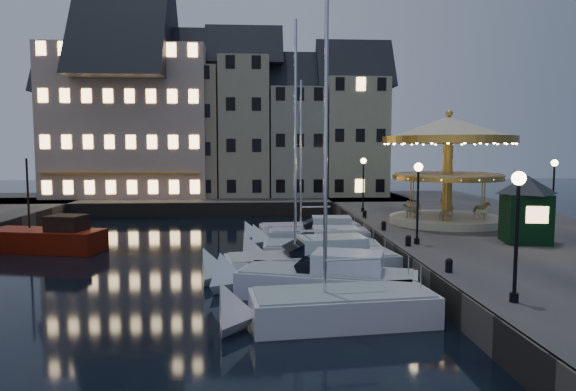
{
  "coord_description": "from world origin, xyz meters",
  "views": [
    {
      "loc": [
        -0.94,
        -24.5,
        6.16
      ],
      "look_at": [
        1.0,
        8.0,
        3.2
      ],
      "focal_mm": 32.0,
      "sensor_mm": 36.0,
      "label": 1
    }
  ],
  "objects": [
    {
      "name": "ground",
      "position": [
        0.0,
        0.0,
        0.0
      ],
      "size": [
        160.0,
        160.0,
        0.0
      ],
      "primitive_type": "plane",
      "color": "black",
      "rests_on": "ground"
    },
    {
      "name": "streetlamp_b",
      "position": [
        7.2,
        1.0,
        4.02
      ],
      "size": [
        0.44,
        0.44,
        4.17
      ],
      "color": "black",
      "rests_on": "quay_east"
    },
    {
      "name": "motorboat_e",
      "position": [
        2.5,
        7.1,
        0.64
      ],
      "size": [
        7.34,
        2.47,
        2.15
      ],
      "color": "silver",
      "rests_on": "ground"
    },
    {
      "name": "townhouse_nd",
      "position": [
        -2.25,
        30.0,
        9.28
      ],
      "size": [
        5.5,
        8.0,
        15.8
      ],
      "color": "tan",
      "rests_on": "quay_north"
    },
    {
      "name": "carousel",
      "position": [
        11.43,
        8.16,
        6.15
      ],
      "size": [
        8.42,
        8.42,
        7.37
      ],
      "color": "beige",
      "rests_on": "quay_east"
    },
    {
      "name": "bollard_b",
      "position": [
        6.6,
        0.5,
        1.6
      ],
      "size": [
        0.3,
        0.3,
        0.57
      ],
      "color": "black",
      "rests_on": "quay_east"
    },
    {
      "name": "quaywall_e",
      "position": [
        6.0,
        6.0,
        0.65
      ],
      "size": [
        0.15,
        44.0,
        1.3
      ],
      "primitive_type": "cube",
      "color": "#47423A",
      "rests_on": "ground"
    },
    {
      "name": "ticket_kiosk",
      "position": [
        12.95,
        1.11,
        3.67
      ],
      "size": [
        3.4,
        3.4,
        3.99
      ],
      "color": "black",
      "rests_on": "quay_east"
    },
    {
      "name": "streetlamp_a",
      "position": [
        7.2,
        -9.0,
        4.02
      ],
      "size": [
        0.44,
        0.44,
        4.17
      ],
      "color": "black",
      "rests_on": "quay_east"
    },
    {
      "name": "townhouse_na",
      "position": [
        -19.5,
        30.0,
        7.78
      ],
      "size": [
        5.5,
        8.0,
        12.8
      ],
      "color": "gray",
      "rests_on": "quay_north"
    },
    {
      "name": "bollard_c",
      "position": [
        6.6,
        5.5,
        1.6
      ],
      "size": [
        0.3,
        0.3,
        0.57
      ],
      "color": "black",
      "rests_on": "quay_east"
    },
    {
      "name": "red_fishing_boat",
      "position": [
        -13.64,
        6.9,
        0.69
      ],
      "size": [
        7.37,
        3.96,
        5.8
      ],
      "color": "maroon",
      "rests_on": "ground"
    },
    {
      "name": "motorboat_b",
      "position": [
        1.51,
        -3.66,
        0.64
      ],
      "size": [
        8.38,
        4.75,
        2.15
      ],
      "color": "silver",
      "rests_on": "ground"
    },
    {
      "name": "motorboat_d",
      "position": [
        2.06,
        2.67,
        0.64
      ],
      "size": [
        7.33,
        2.71,
        2.15
      ],
      "color": "silver",
      "rests_on": "ground"
    },
    {
      "name": "streetlamp_c",
      "position": [
        7.2,
        14.5,
        4.02
      ],
      "size": [
        0.44,
        0.44,
        4.17
      ],
      "color": "black",
      "rests_on": "quay_east"
    },
    {
      "name": "townhouse_ne",
      "position": [
        3.2,
        30.0,
        7.78
      ],
      "size": [
        6.16,
        8.0,
        12.8
      ],
      "color": "gray",
      "rests_on": "quay_north"
    },
    {
      "name": "townhouse_nf",
      "position": [
        9.25,
        30.0,
        8.28
      ],
      "size": [
        6.82,
        8.0,
        13.8
      ],
      "color": "tan",
      "rests_on": "quay_north"
    },
    {
      "name": "motorboat_a",
      "position": [
        1.47,
        -7.03,
        0.54
      ],
      "size": [
        7.63,
        3.21,
        12.64
      ],
      "color": "silver",
      "rests_on": "ground"
    },
    {
      "name": "streetlamp_d",
      "position": [
        18.5,
        8.0,
        4.02
      ],
      "size": [
        0.44,
        0.44,
        4.17
      ],
      "color": "black",
      "rests_on": "quay_east"
    },
    {
      "name": "bollard_d",
      "position": [
        6.6,
        11.0,
        1.6
      ],
      "size": [
        0.3,
        0.3,
        0.57
      ],
      "color": "black",
      "rests_on": "quay_east"
    },
    {
      "name": "bollard_a",
      "position": [
        6.6,
        -5.0,
        1.6
      ],
      "size": [
        0.3,
        0.3,
        0.57
      ],
      "color": "black",
      "rests_on": "quay_east"
    },
    {
      "name": "townhouse_nc",
      "position": [
        -8.0,
        30.0,
        8.78
      ],
      "size": [
        6.82,
        8.0,
        14.8
      ],
      "color": "tan",
      "rests_on": "quay_north"
    },
    {
      "name": "quay_east",
      "position": [
        14.0,
        6.0,
        0.65
      ],
      "size": [
        16.0,
        56.0,
        1.3
      ],
      "primitive_type": "cube",
      "color": "#474442",
      "rests_on": "ground"
    },
    {
      "name": "quay_north",
      "position": [
        -8.0,
        28.0,
        0.65
      ],
      "size": [
        44.0,
        12.0,
        1.3
      ],
      "primitive_type": "cube",
      "color": "#474442",
      "rests_on": "ground"
    },
    {
      "name": "motorboat_f",
      "position": [
        2.04,
        9.42,
        0.53
      ],
      "size": [
        7.88,
        2.67,
        10.41
      ],
      "color": "silver",
      "rests_on": "ground"
    },
    {
      "name": "quaywall_n",
      "position": [
        -6.0,
        22.0,
        0.65
      ],
      "size": [
        48.0,
        0.15,
        1.3
      ],
      "primitive_type": "cube",
      "color": "#47423A",
      "rests_on": "ground"
    },
    {
      "name": "hotel_corner",
      "position": [
        -14.0,
        30.0,
        9.78
      ],
      "size": [
        17.6,
        9.0,
        16.8
      ],
      "color": "beige",
      "rests_on": "quay_north"
    },
    {
      "name": "townhouse_nb",
      "position": [
        -14.05,
        30.0,
        8.28
      ],
      "size": [
        6.16,
        8.0,
        13.8
      ],
      "color": "tan",
      "rests_on": "quay_north"
    },
    {
      "name": "motorboat_c",
      "position": [
        1.27,
        -0.47,
        0.68
      ],
      "size": [
        9.39,
        3.67,
        12.41
      ],
      "color": "silver",
      "rests_on": "ground"
    }
  ]
}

